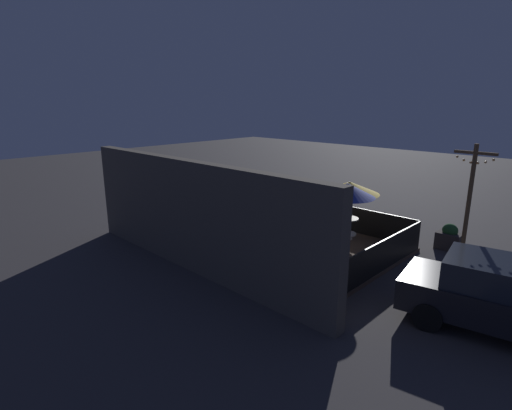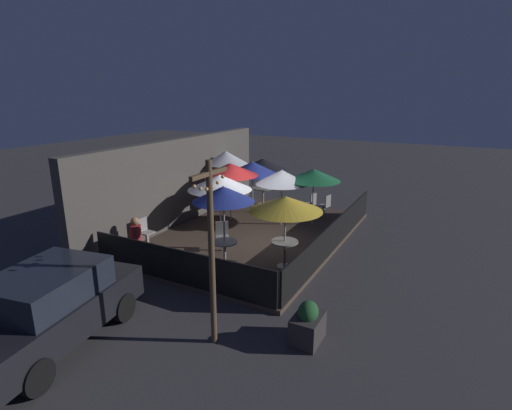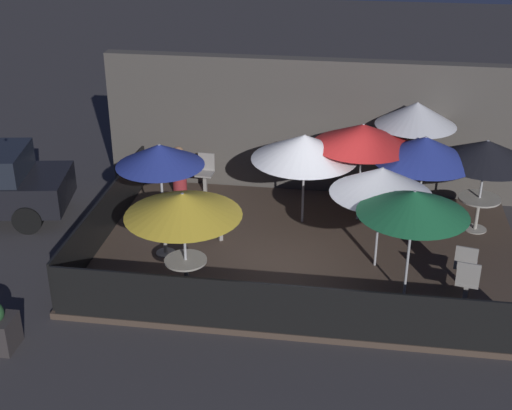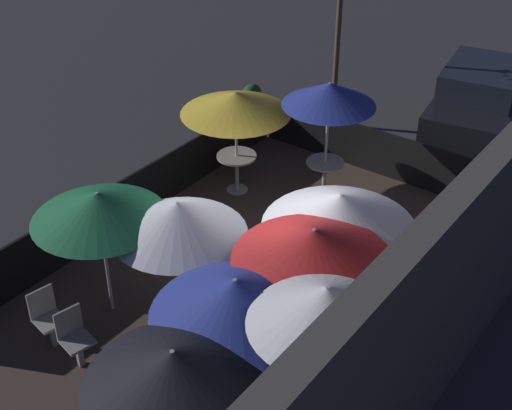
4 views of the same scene
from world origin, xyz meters
name	(u,v)px [view 2 (image 2 of 4)]	position (x,y,z in m)	size (l,w,h in m)	color
ground_plane	(254,237)	(0.00, 0.00, 0.00)	(60.00, 60.00, 0.00)	#383538
patio_deck	(254,235)	(0.00, 0.00, 0.06)	(8.58, 5.89, 0.12)	#47382D
building_wall	(180,182)	(0.00, 3.18, 1.64)	(10.18, 0.36, 3.27)	#4C4742
fence_front	(335,234)	(0.00, -2.90, 0.59)	(8.38, 0.05, 0.95)	black
fence_side_left	(177,266)	(-4.25, 0.00, 0.59)	(0.05, 5.69, 0.95)	black
patio_umbrella_0	(263,164)	(3.52, 1.44, 1.93)	(2.03, 2.03, 2.05)	#B2B2B7
patio_umbrella_1	(285,204)	(-2.02, -2.04, 1.98)	(2.06, 2.06, 2.07)	#B2B2B7
patio_umbrella_2	(223,194)	(-2.83, -0.55, 2.26)	(1.71, 1.71, 2.36)	#B2B2B7
patio_umbrella_3	(226,158)	(2.12, 2.45, 2.33)	(1.78, 1.78, 2.47)	#B2B2B7
patio_umbrella_4	(230,169)	(0.99, 1.56, 2.11)	(2.14, 2.14, 2.22)	#B2B2B7
patio_umbrella_5	(252,168)	(2.26, 1.29, 1.97)	(2.11, 2.11, 2.11)	#B2B2B7
patio_umbrella_6	(314,175)	(1.90, -1.44, 2.01)	(1.95, 1.95, 2.11)	#B2B2B7
patio_umbrella_7	(220,182)	(-0.21, 1.26, 1.88)	(2.26, 2.26, 2.03)	#B2B2B7
patio_umbrella_8	(282,177)	(1.37, -0.41, 1.94)	(1.93, 1.93, 2.08)	#B2B2B7
dining_table_0	(263,191)	(3.52, 1.44, 0.72)	(0.89, 0.89, 0.76)	#9E998E
dining_table_1	(285,247)	(-2.02, -2.04, 0.72)	(0.76, 0.76, 0.77)	#9E998E
dining_table_2	(225,247)	(-2.83, -0.55, 0.71)	(0.71, 0.71, 0.77)	#9E998E
patio_chair_0	(325,205)	(2.95, -1.60, 0.63)	(0.47, 0.47, 0.93)	gray
patio_chair_1	(222,235)	(-1.78, 0.19, 0.61)	(0.56, 0.56, 0.90)	gray
patio_chair_2	(145,231)	(-2.65, 2.56, 0.62)	(0.42, 0.42, 0.93)	gray
patio_chair_3	(311,203)	(2.99, -0.99, 0.61)	(0.48, 0.48, 0.91)	gray
patron_0	(136,237)	(-3.25, 2.37, 0.66)	(0.41, 0.41, 1.17)	maroon
planter_box	(308,324)	(-4.89, -3.82, 0.39)	(0.78, 0.55, 0.90)	#332D2D
light_post	(211,246)	(-5.79, -2.15, 2.11)	(1.10, 0.12, 3.76)	brown
parked_car_0	(50,307)	(-7.36, 0.67, 0.84)	(4.05, 2.31, 1.62)	black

